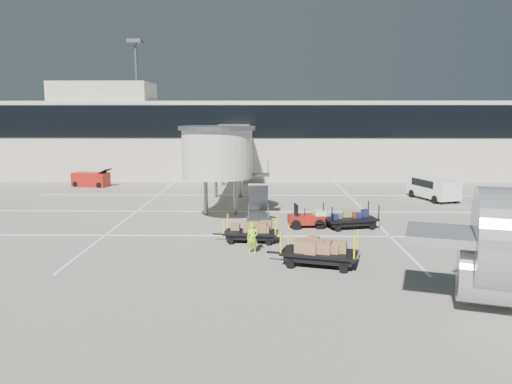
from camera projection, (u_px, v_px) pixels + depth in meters
The scene contains 11 objects.
ground at pixel (284, 245), 26.00m from camera, with size 140.00×140.00×0.00m, color gray.
lane_markings at pixel (269, 211), 35.22m from camera, with size 40.00×30.00×0.02m.
terminal at pixel (271, 138), 54.92m from camera, with size 64.00×12.11×15.20m.
jet_bridge at pixel (225, 147), 37.50m from camera, with size 5.70×20.40×6.03m.
baggage_tug at pixel (307, 219), 30.06m from camera, with size 2.30×1.62×1.43m.
suitcase_cart at pixel (351, 220), 29.79m from camera, with size 3.88×2.26×1.49m.
box_cart_near at pixel (319, 252), 22.37m from camera, with size 4.22×2.51×1.62m.
box_cart_far at pixel (251, 232), 26.65m from camera, with size 3.56×1.68×1.37m.
ground_worker at pixel (252, 238), 24.43m from camera, with size 0.56×0.37×1.55m, color #A1F119.
minivan at pixel (432, 187), 39.56m from camera, with size 3.12×4.88×1.72m.
belt_loader at pixel (91, 180), 46.72m from camera, with size 3.79×2.11×1.73m.
Camera 1 is at (-1.03, -25.26, 6.83)m, focal length 35.00 mm.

